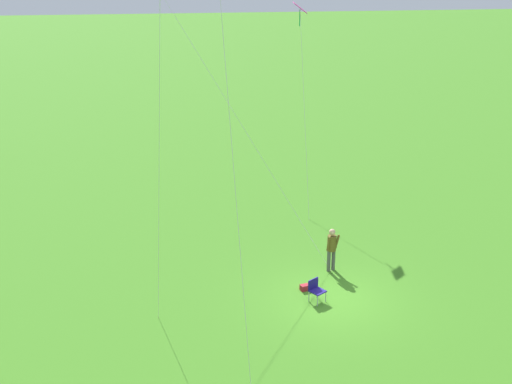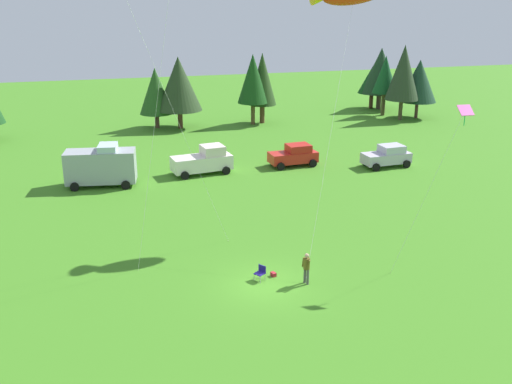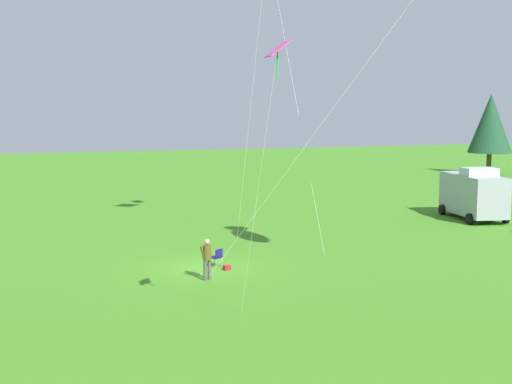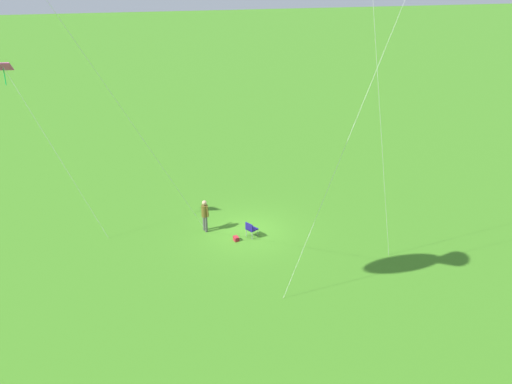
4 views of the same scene
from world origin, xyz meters
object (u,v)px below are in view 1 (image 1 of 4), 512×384
Objects in this scene: backpack_on_grass at (305,287)px; kite_diamond_rainbow at (300,16)px; folding_chair at (316,289)px; person_kite_flyer at (332,246)px.

kite_diamond_rainbow reaches higher than backpack_on_grass.
person_kite_flyer is at bearing 119.39° from folding_chair.
person_kite_flyer reaches higher than backpack_on_grass.
person_kite_flyer reaches higher than folding_chair.
person_kite_flyer is 2.12m from backpack_on_grass.
folding_chair is 13.35m from kite_diamond_rainbow.
backpack_on_grass is 13.00m from kite_diamond_rainbow.
person_kite_flyer is 5.44× the size of backpack_on_grass.
folding_chair is at bearing -162.05° from backpack_on_grass.
kite_diamond_rainbow reaches higher than person_kite_flyer.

